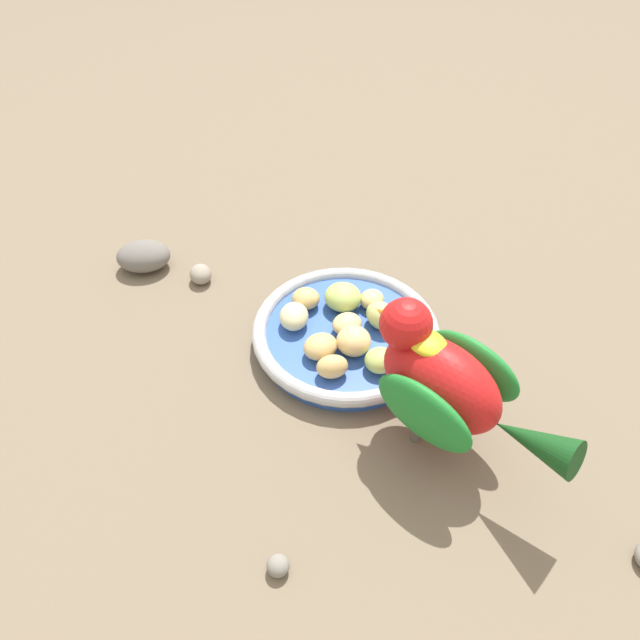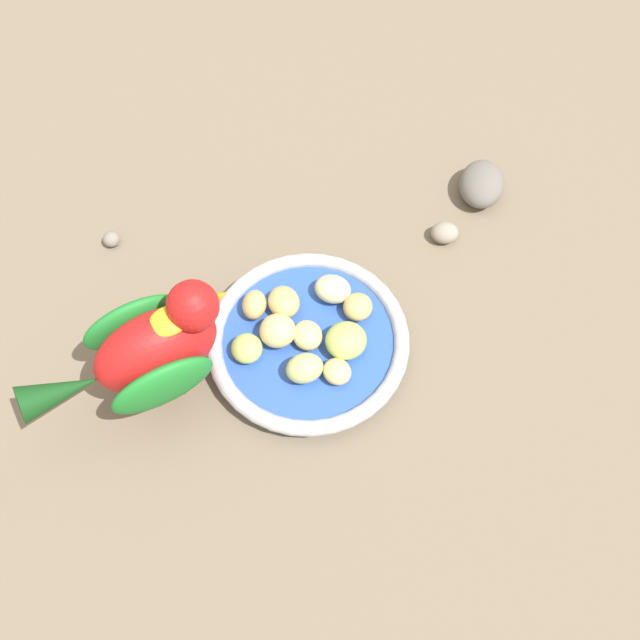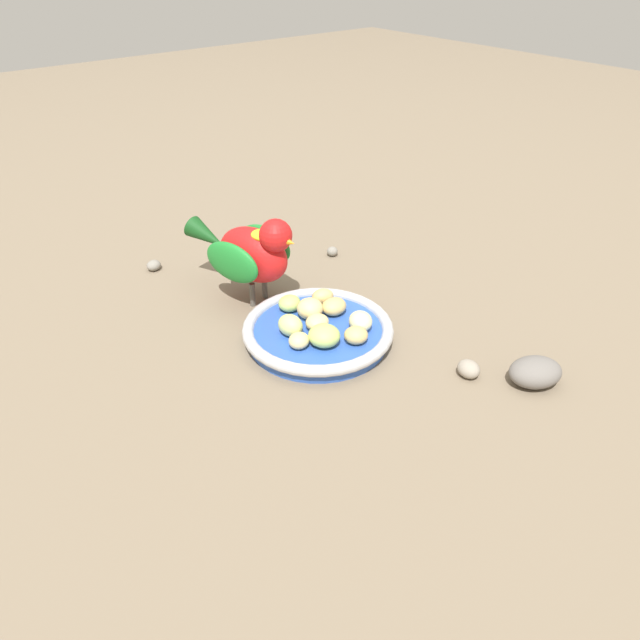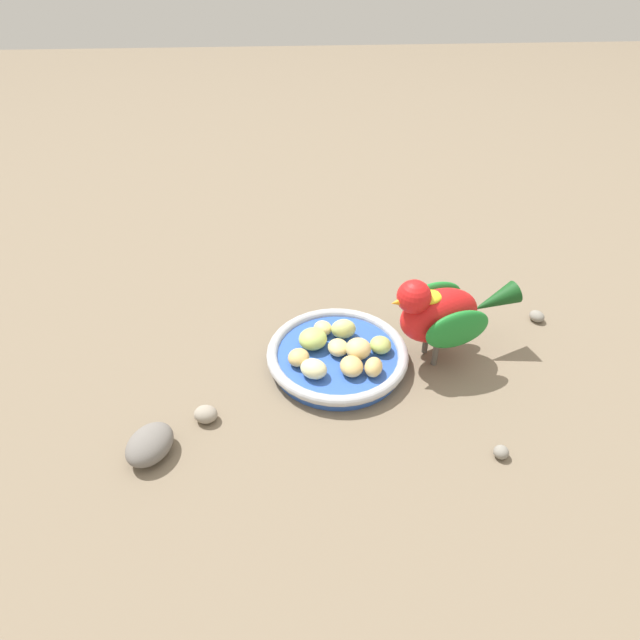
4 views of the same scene
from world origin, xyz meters
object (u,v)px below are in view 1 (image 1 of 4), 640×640
(apple_piece_0, at_px, (381,316))
(apple_piece_3, at_px, (294,316))
(apple_piece_1, at_px, (347,324))
(pebble_1, at_px, (201,274))
(apple_piece_7, at_px, (332,367))
(apple_piece_8, at_px, (380,360))
(pebble_0, at_px, (278,566))
(apple_piece_6, at_px, (340,298))
(rock_large, at_px, (143,256))
(apple_piece_2, at_px, (354,342))
(apple_piece_5, at_px, (320,346))
(parrot, at_px, (445,382))
(feeding_bowl, at_px, (346,334))
(apple_piece_4, at_px, (306,298))
(apple_piece_9, at_px, (372,299))

(apple_piece_0, bearing_deg, apple_piece_3, -120.89)
(apple_piece_1, height_order, pebble_1, apple_piece_1)
(apple_piece_1, height_order, apple_piece_7, apple_piece_7)
(apple_piece_8, relative_size, pebble_0, 1.73)
(apple_piece_6, distance_m, rock_large, 0.25)
(apple_piece_2, relative_size, apple_piece_5, 0.99)
(apple_piece_1, distance_m, apple_piece_7, 0.06)
(apple_piece_1, relative_size, parrot, 0.16)
(apple_piece_5, bearing_deg, apple_piece_2, 65.92)
(apple_piece_5, distance_m, pebble_0, 0.21)
(apple_piece_6, bearing_deg, apple_piece_5, -47.46)
(parrot, bearing_deg, feeding_bowl, -12.70)
(apple_piece_2, height_order, apple_piece_5, apple_piece_2)
(apple_piece_7, distance_m, rock_large, 0.29)
(feeding_bowl, relative_size, apple_piece_5, 5.58)
(apple_piece_5, bearing_deg, pebble_0, -39.32)
(apple_piece_6, distance_m, pebble_1, 0.17)
(apple_piece_4, bearing_deg, feeding_bowl, 18.00)
(apple_piece_1, relative_size, apple_piece_9, 1.15)
(feeding_bowl, relative_size, apple_piece_2, 5.64)
(apple_piece_4, relative_size, apple_piece_8, 0.97)
(apple_piece_0, height_order, pebble_1, apple_piece_0)
(apple_piece_2, distance_m, apple_piece_5, 0.03)
(apple_piece_3, height_order, apple_piece_9, apple_piece_3)
(apple_piece_0, relative_size, apple_piece_1, 1.11)
(apple_piece_7, bearing_deg, pebble_1, -166.75)
(apple_piece_0, distance_m, apple_piece_4, 0.08)
(feeding_bowl, bearing_deg, apple_piece_7, -44.85)
(apple_piece_2, height_order, apple_piece_7, apple_piece_2)
(apple_piece_6, bearing_deg, apple_piece_2, -18.94)
(apple_piece_4, bearing_deg, apple_piece_6, 55.29)
(apple_piece_0, relative_size, apple_piece_8, 1.14)
(parrot, relative_size, pebble_0, 10.88)
(apple_piece_6, distance_m, pebble_0, 0.27)
(apple_piece_0, bearing_deg, apple_piece_4, -140.97)
(apple_piece_6, bearing_deg, apple_piece_3, -92.05)
(apple_piece_1, distance_m, apple_piece_8, 0.06)
(apple_piece_9, distance_m, parrot, 0.17)
(feeding_bowl, xyz_separation_m, parrot, (0.14, 0.01, 0.06))
(apple_piece_1, distance_m, pebble_0, 0.24)
(apple_piece_7, height_order, rock_large, apple_piece_7)
(apple_piece_4, xyz_separation_m, apple_piece_7, (0.10, -0.03, 0.00))
(apple_piece_4, height_order, apple_piece_6, apple_piece_6)
(apple_piece_8, bearing_deg, apple_piece_3, -155.32)
(parrot, xyz_separation_m, pebble_1, (-0.31, -0.10, -0.07))
(apple_piece_4, distance_m, pebble_0, 0.27)
(apple_piece_1, distance_m, apple_piece_3, 0.05)
(apple_piece_6, xyz_separation_m, pebble_0, (0.21, -0.18, -0.02))
(apple_piece_9, bearing_deg, apple_piece_4, -120.69)
(apple_piece_0, height_order, apple_piece_7, apple_piece_0)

